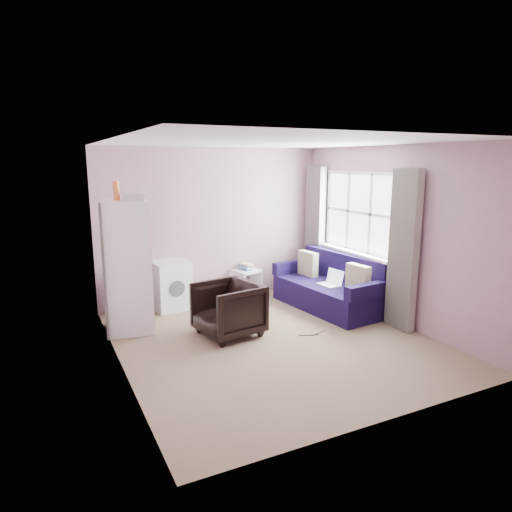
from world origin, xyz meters
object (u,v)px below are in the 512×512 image
(armchair, at_px, (228,307))
(side_table, at_px, (246,281))
(fridge, at_px, (128,266))
(sofa, at_px, (331,289))
(washing_machine, at_px, (170,284))

(armchair, distance_m, side_table, 1.81)
(side_table, bearing_deg, fridge, -159.79)
(sofa, bearing_deg, washing_machine, 148.98)
(armchair, height_order, sofa, sofa)
(washing_machine, bearing_deg, fridge, -145.44)
(fridge, distance_m, side_table, 2.33)
(armchair, height_order, washing_machine, armchair)
(fridge, distance_m, sofa, 3.13)
(side_table, bearing_deg, armchair, -122.28)
(fridge, relative_size, side_table, 3.53)
(armchair, bearing_deg, washing_machine, -174.43)
(washing_machine, height_order, side_table, washing_machine)
(fridge, distance_m, washing_machine, 1.14)
(washing_machine, bearing_deg, side_table, -3.75)
(armchair, bearing_deg, fridge, -133.02)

